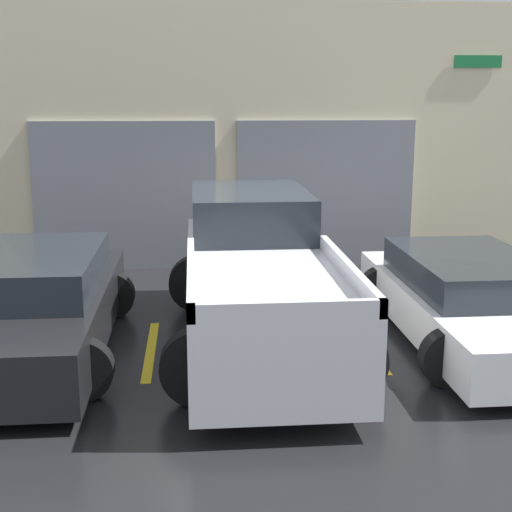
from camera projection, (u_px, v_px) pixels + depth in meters
name	position (u px, v px, depth m)	size (l,w,h in m)	color
ground_plane	(250.00, 312.00, 10.73)	(28.00, 28.00, 0.00)	black
shophouse_building	(235.00, 138.00, 13.39)	(16.30, 0.68, 4.86)	beige
pickup_truck	(257.00, 276.00, 9.35)	(2.43, 5.49, 1.86)	silver
sedan_white	(470.00, 300.00, 9.42)	(2.29, 4.71, 1.14)	white
sedan_side	(36.00, 306.00, 8.92)	(2.21, 4.68, 1.29)	black
parking_stripe_left	(151.00, 350.00, 9.15)	(0.12, 2.20, 0.01)	gold
parking_stripe_centre	(365.00, 343.00, 9.39)	(0.12, 2.20, 0.01)	gold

